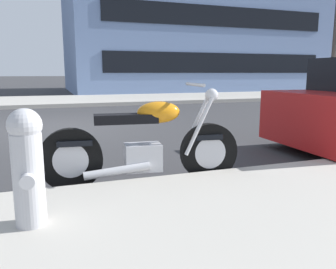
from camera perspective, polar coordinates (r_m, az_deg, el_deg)
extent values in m
plane|color=#333335|center=(8.29, -18.46, 1.08)|extent=(260.00, 260.00, 0.00)
cube|color=#ADA89E|center=(19.62, 18.83, 6.27)|extent=(120.00, 5.00, 0.14)
cube|color=silver|center=(4.29, -17.24, -7.04)|extent=(0.12, 2.20, 0.01)
cylinder|color=black|center=(4.02, 6.80, -2.90)|extent=(0.68, 0.18, 0.67)
cylinder|color=silver|center=(4.02, 6.80, -2.90)|extent=(0.38, 0.16, 0.37)
cylinder|color=black|center=(3.79, -15.86, -4.03)|extent=(0.68, 0.18, 0.67)
cylinder|color=silver|center=(3.79, -15.86, -4.03)|extent=(0.38, 0.16, 0.37)
cube|color=silver|center=(3.83, -4.18, -3.76)|extent=(0.43, 0.30, 0.30)
cube|color=black|center=(3.72, -7.01, 2.63)|extent=(0.70, 0.29, 0.10)
ellipsoid|color=orange|center=(3.77, -1.58, 3.72)|extent=(0.50, 0.29, 0.24)
cube|color=black|center=(3.74, -15.23, -1.27)|extent=(0.38, 0.22, 0.06)
cube|color=black|center=(3.97, 6.58, -0.32)|extent=(0.34, 0.19, 0.06)
cylinder|color=silver|center=(3.98, 4.54, 1.63)|extent=(0.34, 0.08, 0.65)
cylinder|color=silver|center=(3.84, 5.18, 1.32)|extent=(0.34, 0.08, 0.65)
cylinder|color=silver|center=(3.86, 4.50, 8.31)|extent=(0.10, 0.62, 0.04)
sphere|color=silver|center=(3.93, 7.28, 6.54)|extent=(0.15, 0.15, 0.15)
cylinder|color=silver|center=(3.69, -8.44, -6.02)|extent=(0.71, 0.17, 0.16)
cylinder|color=black|center=(6.40, 20.71, 1.19)|extent=(0.63, 0.24, 0.62)
cylinder|color=#B7B7BC|center=(2.69, -22.18, -7.03)|extent=(0.22, 0.22, 0.68)
sphere|color=#B7B7BC|center=(2.60, -22.78, 1.44)|extent=(0.24, 0.24, 0.24)
cylinder|color=#B7B7BC|center=(2.81, -22.11, -5.55)|extent=(0.10, 0.08, 0.10)
cylinder|color=#B7B7BC|center=(2.54, -22.37, -7.20)|extent=(0.10, 0.08, 0.10)
cube|color=#6B84B2|center=(25.31, 2.59, 16.64)|extent=(15.88, 11.29, 8.14)
cube|color=black|center=(20.01, 8.76, 11.69)|extent=(13.34, 0.06, 1.10)
cube|color=black|center=(20.24, 8.97, 18.84)|extent=(13.34, 0.06, 1.10)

